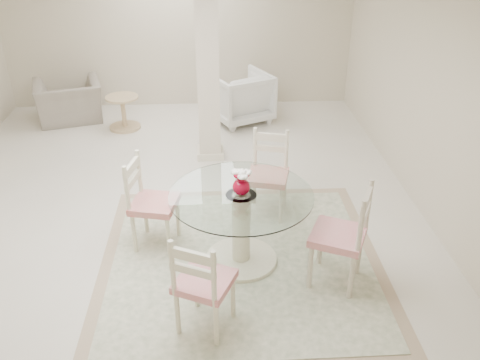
{
  "coord_description": "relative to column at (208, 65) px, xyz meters",
  "views": [
    {
      "loc": [
        0.55,
        -5.39,
        3.26
      ],
      "look_at": [
        0.8,
        -1.01,
        0.85
      ],
      "focal_mm": 38.0,
      "sensor_mm": 36.0,
      "label": 1
    }
  ],
  "objects": [
    {
      "name": "ground",
      "position": [
        -0.5,
        -1.3,
        -1.35
      ],
      "size": [
        7.0,
        7.0,
        0.0
      ],
      "primitive_type": "plane",
      "color": "white",
      "rests_on": "ground"
    },
    {
      "name": "room_shell",
      "position": [
        -0.5,
        -1.3,
        0.51
      ],
      "size": [
        6.02,
        7.02,
        2.71
      ],
      "color": "beige",
      "rests_on": "ground"
    },
    {
      "name": "column",
      "position": [
        0.0,
        0.0,
        0.0
      ],
      "size": [
        0.3,
        0.3,
        2.7
      ],
      "primitive_type": "cube",
      "color": "beige",
      "rests_on": "ground"
    },
    {
      "name": "area_rug",
      "position": [
        0.3,
        -2.51,
        -1.34
      ],
      "size": [
        2.88,
        2.88,
        0.02
      ],
      "color": "tan",
      "rests_on": "ground"
    },
    {
      "name": "dining_table",
      "position": [
        0.3,
        -2.51,
        -0.94
      ],
      "size": [
        1.39,
        1.39,
        0.8
      ],
      "rotation": [
        0.0,
        0.0,
        -0.38
      ],
      "color": "#EBE7C1",
      "rests_on": "ground"
    },
    {
      "name": "red_vase",
      "position": [
        0.3,
        -2.51,
        -0.42
      ],
      "size": [
        0.2,
        0.19,
        0.26
      ],
      "color": "#9D041F",
      "rests_on": "dining_table"
    },
    {
      "name": "dining_chair_east",
      "position": [
        1.25,
        -2.9,
        -0.73
      ],
      "size": [
        0.63,
        0.63,
        1.19
      ],
      "rotation": [
        0.0,
        0.0,
        -2.01
      ],
      "color": "beige",
      "rests_on": "ground"
    },
    {
      "name": "dining_chair_north",
      "position": [
        0.67,
        -1.56,
        -0.76
      ],
      "size": [
        0.54,
        0.54,
        1.12
      ],
      "rotation": [
        0.0,
        0.0,
        -0.24
      ],
      "color": "beige",
      "rests_on": "ground"
    },
    {
      "name": "dining_chair_west",
      "position": [
        -0.65,
        -2.14,
        -0.76
      ],
      "size": [
        0.54,
        0.54,
        1.13
      ],
      "rotation": [
        0.0,
        0.0,
        1.35
      ],
      "color": "#EFEAC5",
      "rests_on": "ground"
    },
    {
      "name": "dining_chair_south",
      "position": [
        -0.09,
        -3.46,
        -0.78
      ],
      "size": [
        0.58,
        0.58,
        1.09
      ],
      "rotation": [
        0.0,
        0.0,
        2.71
      ],
      "color": "beige",
      "rests_on": "ground"
    },
    {
      "name": "recliner_taupe",
      "position": [
        -2.34,
        1.5,
        -1.01
      ],
      "size": [
        1.25,
        1.16,
        0.68
      ],
      "primitive_type": "imported",
      "rotation": [
        0.0,
        0.0,
        3.42
      ],
      "color": "gray",
      "rests_on": "ground"
    },
    {
      "name": "armchair_white",
      "position": [
        0.51,
        1.34,
        -0.94
      ],
      "size": [
        1.19,
        1.2,
        0.83
      ],
      "primitive_type": "imported",
      "rotation": [
        0.0,
        0.0,
        3.58
      ],
      "color": "white",
      "rests_on": "ground"
    },
    {
      "name": "side_table",
      "position": [
        -1.39,
        1.1,
        -1.1
      ],
      "size": [
        0.52,
        0.52,
        0.54
      ],
      "color": "tan",
      "rests_on": "ground"
    }
  ]
}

